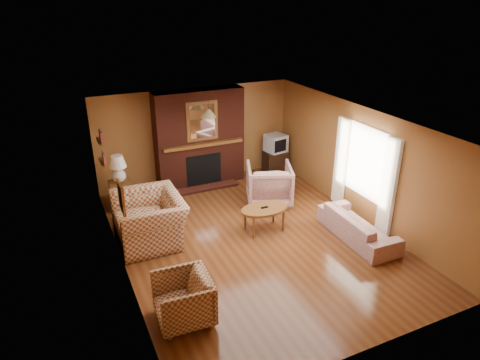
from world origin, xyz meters
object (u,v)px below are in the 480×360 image
floral_sofa (358,226)px  table_lamp (118,168)px  plaid_armchair (183,299)px  tv_stand (275,162)px  floral_armchair (269,184)px  coffee_table (264,210)px  fireplace (200,139)px  plaid_loveseat (149,219)px  side_table (121,195)px  crt_tv (276,143)px

floral_sofa → table_lamp: table_lamp is taller
plaid_armchair → tv_stand: size_ratio=1.34×
plaid_armchair → floral_armchair: (3.00, 2.92, 0.09)m
coffee_table → tv_stand: size_ratio=1.63×
fireplace → plaid_loveseat: (-1.85, -2.20, -0.72)m
side_table → floral_sofa: bearing=-39.5°
fireplace → crt_tv: size_ratio=4.18×
table_lamp → crt_tv: bearing=4.7°
table_lamp → crt_tv: table_lamp is taller
floral_sofa → crt_tv: (0.15, 3.64, 0.57)m
plaid_armchair → floral_armchair: floral_armchair is taller
floral_sofa → tv_stand: 3.65m
floral_armchair → coffee_table: bearing=79.6°
floral_sofa → floral_armchair: size_ratio=1.80×
floral_sofa → crt_tv: bearing=-0.6°
coffee_table → tv_stand: 3.09m
side_table → table_lamp: 0.66m
fireplace → floral_sofa: bearing=-63.6°
fireplace → plaid_armchair: 5.08m
plaid_armchair → coffee_table: (2.31, 1.84, 0.08)m
tv_stand → plaid_loveseat: bearing=-147.6°
coffee_table → plaid_loveseat: bearing=165.4°
table_lamp → tv_stand: table_lamp is taller
floral_sofa → side_table: bearing=52.3°
side_table → tv_stand: bearing=4.8°
fireplace → crt_tv: 2.09m
fireplace → side_table: fireplace is taller
plaid_armchair → coffee_table: 2.96m
crt_tv → table_lamp: bearing=-175.3°
floral_armchair → coffee_table: (-0.68, -1.08, -0.01)m
plaid_armchair → floral_armchair: bearing=137.6°
floral_sofa → tv_stand: bearing=-0.6°
side_table → table_lamp: size_ratio=1.00×
floral_sofa → crt_tv: size_ratio=3.21×
plaid_loveseat → plaid_armchair: size_ratio=1.75×
side_table → tv_stand: side_table is taller
fireplace → tv_stand: (2.05, -0.18, -0.87)m
side_table → tv_stand: (4.15, 0.35, -0.01)m
fireplace → floral_armchair: bearing=-58.3°
coffee_table → tv_stand: bearing=56.9°
floral_armchair → table_lamp: (-3.15, 1.16, 0.51)m
plaid_armchair → floral_armchair: 4.18m
plaid_armchair → floral_armchair: size_ratio=0.80×
floral_armchair → side_table: 3.36m
fireplace → floral_armchair: fireplace is taller
floral_sofa → plaid_loveseat: bearing=68.3°
table_lamp → crt_tv: size_ratio=1.10×
floral_armchair → tv_stand: size_ratio=1.66×
fireplace → floral_sofa: fireplace is taller
plaid_loveseat → coffee_table: 2.29m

